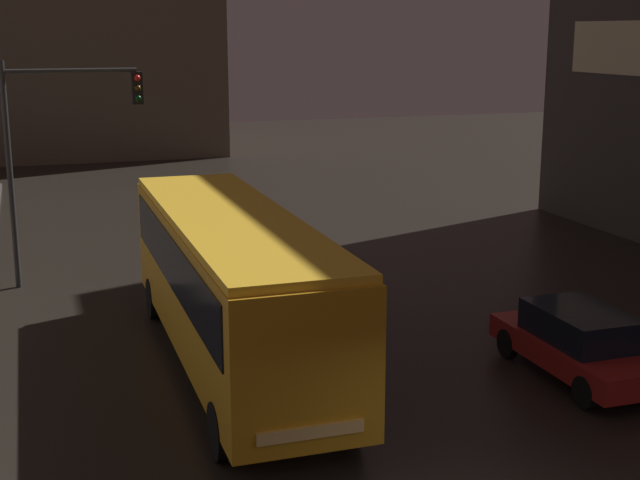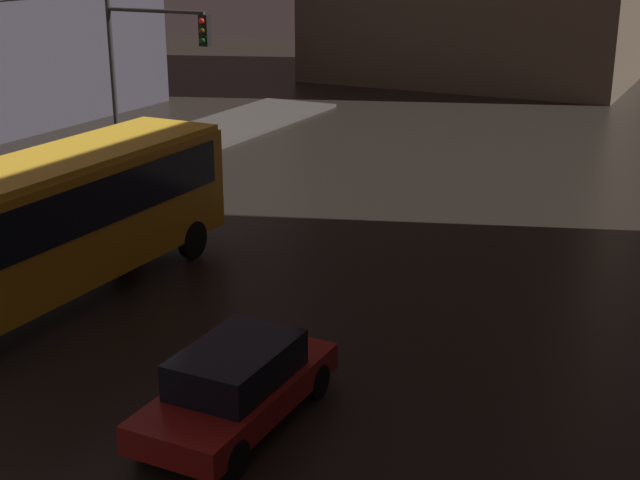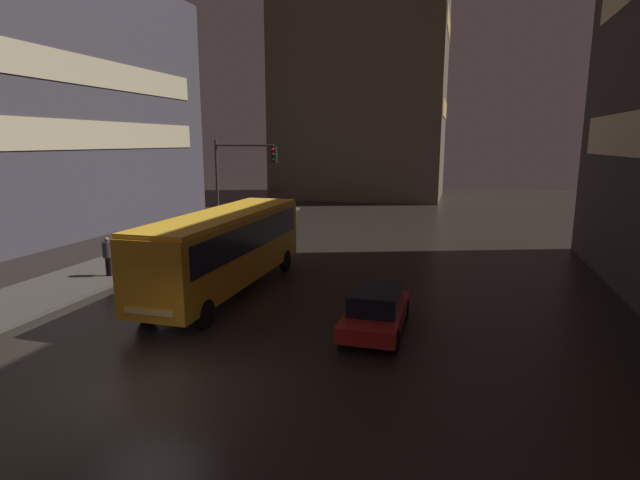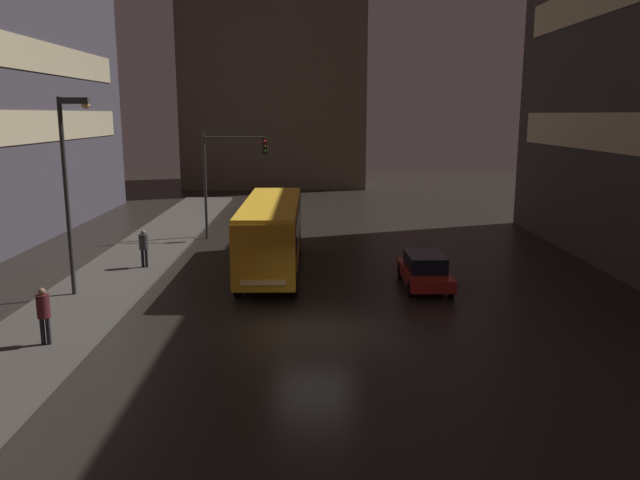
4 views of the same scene
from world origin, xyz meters
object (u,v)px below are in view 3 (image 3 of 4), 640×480
at_px(bus_near, 226,243).
at_px(pedestrian_mid, 108,252).
at_px(car_taxi, 376,310).
at_px(traffic_light_main, 237,175).

distance_m(bus_near, pedestrian_mid, 6.14).
xyz_separation_m(car_taxi, pedestrian_mid, (-12.77, 3.08, 0.51)).
relative_size(pedestrian_mid, traffic_light_main, 0.29).
height_order(bus_near, traffic_light_main, traffic_light_main).
xyz_separation_m(car_taxi, traffic_light_main, (-9.76, 10.62, 3.54)).
distance_m(car_taxi, traffic_light_main, 14.85).
relative_size(bus_near, car_taxi, 2.53).
bearing_deg(bus_near, pedestrian_mid, -3.31).
bearing_deg(bus_near, traffic_light_main, -68.69).
xyz_separation_m(pedestrian_mid, traffic_light_main, (3.01, 7.54, 3.03)).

